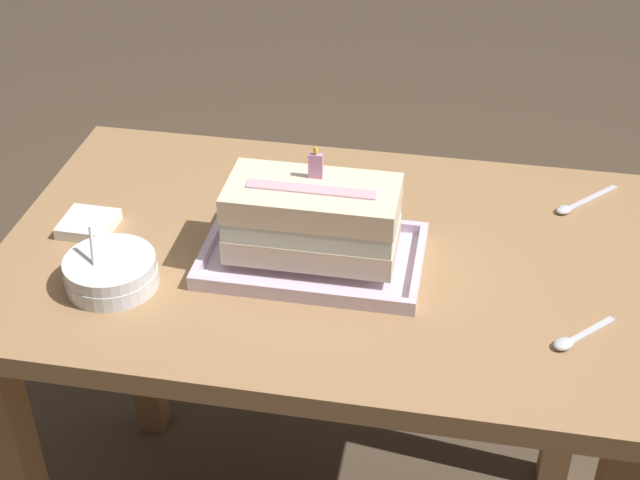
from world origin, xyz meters
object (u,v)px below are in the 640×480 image
(foil_tray, at_px, (313,258))
(serving_spoon_by_bowls, at_px, (574,205))
(birthday_cake, at_px, (313,218))
(serving_spoon_near_tray, at_px, (570,341))
(napkin_pile, at_px, (89,224))
(bowl_stack, at_px, (111,272))

(foil_tray, distance_m, serving_spoon_by_bowls, 0.47)
(birthday_cake, xyz_separation_m, serving_spoon_near_tray, (0.38, -0.12, -0.08))
(serving_spoon_by_bowls, distance_m, napkin_pile, 0.81)
(bowl_stack, height_order, serving_spoon_by_bowls, bowl_stack)
(serving_spoon_by_bowls, bearing_deg, foil_tray, -150.21)
(birthday_cake, distance_m, napkin_pile, 0.38)
(bowl_stack, height_order, serving_spoon_near_tray, bowl_stack)
(serving_spoon_by_bowls, xyz_separation_m, napkin_pile, (-0.78, -0.21, 0.01))
(bowl_stack, bearing_deg, serving_spoon_near_tray, -1.04)
(foil_tray, height_order, napkin_pile, foil_tray)
(bowl_stack, relative_size, napkin_pile, 1.63)
(bowl_stack, xyz_separation_m, napkin_pile, (-0.09, 0.13, -0.01))
(serving_spoon_near_tray, height_order, napkin_pile, napkin_pile)
(birthday_cake, height_order, serving_spoon_by_bowls, birthday_cake)
(foil_tray, height_order, birthday_cake, birthday_cake)
(foil_tray, distance_m, bowl_stack, 0.31)
(birthday_cake, height_order, serving_spoon_near_tray, birthday_cake)
(foil_tray, height_order, serving_spoon_by_bowls, foil_tray)
(serving_spoon_near_tray, distance_m, serving_spoon_by_bowls, 0.35)
(serving_spoon_near_tray, xyz_separation_m, napkin_pile, (-0.76, 0.15, 0.00))
(napkin_pile, bearing_deg, serving_spoon_by_bowls, 14.99)
(serving_spoon_near_tray, height_order, serving_spoon_by_bowls, same)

